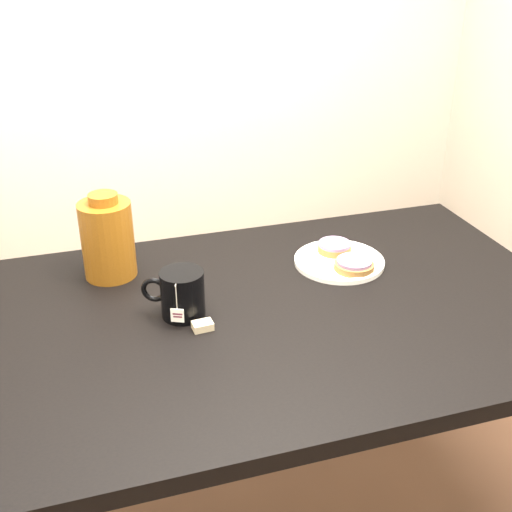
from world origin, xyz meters
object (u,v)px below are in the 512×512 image
at_px(plate, 339,261).
at_px(bagel_front, 354,265).
at_px(bagel_package, 108,238).
at_px(teabag_pouch, 203,326).
at_px(bagel_back, 334,247).
at_px(mug, 181,293).
at_px(table, 282,336).

distance_m(plate, bagel_front, 0.07).
bearing_deg(bagel_package, teabag_pouch, -62.18).
relative_size(bagel_back, mug, 0.80).
height_order(table, bagel_front, bagel_front).
bearing_deg(teabag_pouch, table, 10.97).
relative_size(table, plate, 5.87).
relative_size(bagel_front, bagel_package, 0.53).
bearing_deg(bagel_back, table, -136.97).
bearing_deg(bagel_front, plate, 101.93).
relative_size(table, teabag_pouch, 31.11).
bearing_deg(bagel_front, teabag_pouch, -162.35).
height_order(bagel_back, bagel_front, same).
bearing_deg(bagel_back, plate, -96.63).
xyz_separation_m(bagel_back, bagel_front, (0.01, -0.11, -0.00)).
xyz_separation_m(bagel_back, mug, (-0.45, -0.17, 0.03)).
bearing_deg(plate, bagel_front, -78.07).
bearing_deg(table, teabag_pouch, -169.03).
xyz_separation_m(bagel_front, bagel_package, (-0.60, 0.18, 0.08)).
bearing_deg(teabag_pouch, bagel_back, 30.16).
distance_m(bagel_back, bagel_front, 0.11).
bearing_deg(table, bagel_front, 23.16).
bearing_deg(bagel_package, bagel_front, -16.78).
relative_size(plate, mug, 1.51).
xyz_separation_m(teabag_pouch, bagel_package, (-0.17, 0.32, 0.09)).
distance_m(table, mug, 0.27).
bearing_deg(mug, plate, 40.42).
relative_size(bagel_back, teabag_pouch, 2.81).
xyz_separation_m(mug, teabag_pouch, (0.03, -0.07, -0.05)).
distance_m(mug, teabag_pouch, 0.09).
xyz_separation_m(plate, bagel_package, (-0.59, 0.12, 0.09)).
xyz_separation_m(bagel_back, bagel_package, (-0.59, 0.07, 0.08)).
relative_size(plate, teabag_pouch, 5.30).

